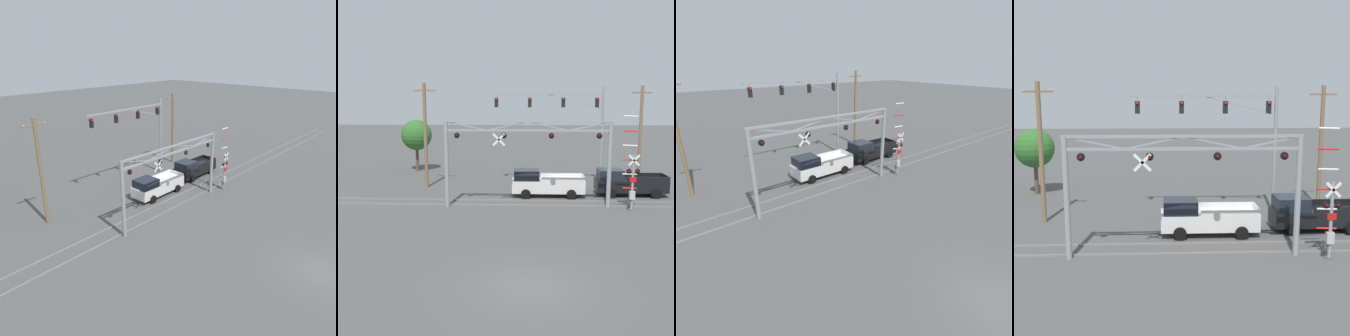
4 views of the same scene
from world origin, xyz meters
The scene contains 10 objects.
ground_plane centered at (0.00, 0.00, 0.00)m, with size 200.00×200.00×0.00m, color #4C4C4C.
rail_track_near centered at (0.00, 12.74, 0.05)m, with size 80.00×0.08×0.10m, color gray.
rail_track_far centered at (0.00, 14.17, 0.05)m, with size 80.00×0.08×0.10m, color gray.
crossing_gantry centered at (-0.01, 12.45, 3.94)m, with size 11.39×0.30×5.98m.
crossing_signal_mast centered at (6.96, 11.87, 2.07)m, with size 1.26×0.35×6.37m.
traffic_signal_span centered at (4.05, 19.97, 5.80)m, with size 9.57×0.39×8.39m.
pickup_truck_lead centered at (1.33, 15.83, 0.99)m, with size 5.48×2.18×2.05m.
pickup_truck_following centered at (7.75, 16.31, 0.98)m, with size 5.37×2.18×2.05m.
utility_pole_left centered at (-8.44, 18.68, 4.48)m, with size 1.80×0.28×8.66m.
utility_pole_right centered at (9.94, 21.37, 4.40)m, with size 1.80×0.28×8.52m.
Camera 1 is at (-19.30, -4.47, 13.28)m, focal length 35.00 mm.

